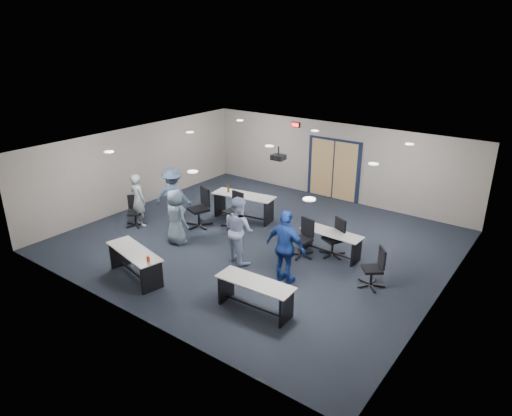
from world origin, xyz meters
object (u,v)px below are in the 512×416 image
Objects in this scene: chair_back_b at (233,210)px; person_plaid at (176,217)px; chair_back_c at (302,238)px; table_front_left at (135,259)px; chair_loose_right at (372,268)px; person_back at (173,196)px; chair_back_d at (333,238)px; table_back_left at (243,202)px; person_navy at (286,247)px; table_front_right at (255,291)px; chair_back_a at (198,208)px; person_gray at (138,200)px; chair_loose_left at (135,211)px; table_back_right at (331,240)px; person_lightblue at (239,229)px.

person_plaid is at bearing -102.61° from chair_back_b.
chair_back_c is (2.67, -0.41, -0.03)m from chair_back_b.
chair_loose_right reaches higher than table_front_left.
person_back reaches higher than person_plaid.
person_plaid reaches higher than chair_back_c.
chair_back_d is at bearing -148.90° from person_plaid.
person_navy is at bearing -46.85° from table_back_left.
table_front_left is at bearing -171.73° from table_front_right.
table_back_left is 1.72× the size of chair_back_a.
chair_back_c is 0.83m from chair_back_d.
person_gray is at bearing -127.47° from chair_back_a.
chair_back_b reaches higher than chair_back_d.
person_plaid is at bearing 179.00° from person_gray.
person_navy is (-0.14, 1.39, 0.43)m from table_front_right.
person_back is (-1.63, -0.86, 0.35)m from chair_back_b.
table_front_right is 4.51m from chair_back_b.
person_plaid is at bearing -127.35° from chair_back_d.
chair_loose_left is at bearing 60.01° from person_gray.
chair_back_b is 0.69× the size of person_plaid.
table_back_left is 1.91× the size of chair_back_b.
chair_loose_left is at bearing -160.38° from table_back_right.
chair_back_d is 1.97m from person_navy.
chair_loose_left is 0.53× the size of person_back.
person_plaid is at bearing -151.71° from table_back_right.
table_front_right is at bearing -39.82° from chair_back_b.
table_back_left is at bearing -35.68° from person_navy.
table_back_right is at bearing 27.58° from chair_back_a.
chair_loose_left is at bearing -140.26° from chair_back_b.
person_navy is at bearing -63.81° from chair_back_c.
table_back_right is 0.79m from chair_back_c.
table_back_left is 4.09m from person_navy.
table_front_right is at bearing 164.67° from person_plaid.
chair_loose_left is at bearing 1.42° from person_navy.
chair_loose_left is (-5.75, -1.80, 0.01)m from table_back_right.
table_back_right is at bearing 62.52° from table_front_left.
chair_loose_left is at bearing 18.75° from person_back.
chair_back_d is 5.96m from person_gray.
chair_back_d reaches higher than chair_loose_right.
chair_back_a is 3.56m from chair_back_c.
table_back_right is at bearing 49.71° from chair_back_c.
person_lightblue is (1.49, -1.58, 0.33)m from chair_back_b.
chair_back_a is at bearing 144.84° from table_front_right.
chair_back_b is at bearing -176.18° from table_back_right.
chair_back_b is at bearing -28.08° from person_navy.
chair_back_c is 3.53m from person_plaid.
table_front_left is 1.07× the size of person_lightblue.
table_front_left is 1.73× the size of chair_back_b.
person_navy reaches higher than chair_back_d.
person_lightblue is (1.64, -2.29, 0.32)m from table_back_left.
person_plaid is at bearing -108.36° from table_back_left.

